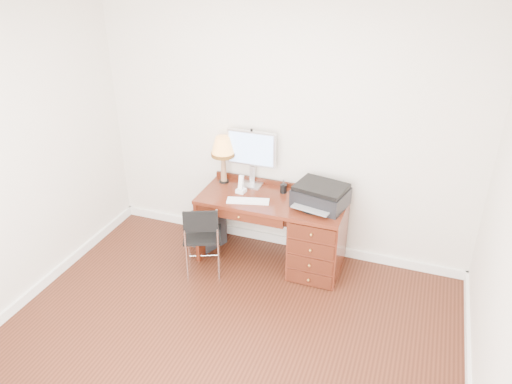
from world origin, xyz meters
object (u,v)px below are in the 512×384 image
at_px(printer, 321,195).
at_px(phone, 241,187).
at_px(leg_lamp, 223,149).
at_px(desk, 302,232).
at_px(equipment_box, 206,228).
at_px(monitor, 252,151).
at_px(chair, 199,233).

xyz_separation_m(printer, phone, (-0.84, -0.01, -0.05)).
relative_size(printer, leg_lamp, 1.09).
distance_m(desk, printer, 0.48).
bearing_deg(equipment_box, leg_lamp, 57.71).
bearing_deg(monitor, phone, -100.17).
bearing_deg(equipment_box, phone, 17.77).
bearing_deg(monitor, equipment_box, -160.14).
distance_m(printer, chair, 1.27).
height_order(desk, leg_lamp, leg_lamp).
distance_m(leg_lamp, equipment_box, 0.96).
xyz_separation_m(monitor, printer, (0.80, -0.20, -0.27)).
bearing_deg(chair, phone, 38.00).
relative_size(monitor, chair, 0.76).
bearing_deg(printer, monitor, 177.74).
bearing_deg(equipment_box, chair, -48.09).
height_order(printer, equipment_box, printer).
bearing_deg(printer, equipment_box, -169.19).
xyz_separation_m(monitor, equipment_box, (-0.48, -0.18, -0.94)).
bearing_deg(printer, chair, -143.83).
relative_size(chair, equipment_box, 2.07).
bearing_deg(printer, phone, -167.20).
relative_size(desk, chair, 1.88).
relative_size(leg_lamp, phone, 2.71).
height_order(desk, phone, phone).
height_order(leg_lamp, equipment_box, leg_lamp).
bearing_deg(desk, equipment_box, 177.41).
distance_m(monitor, equipment_box, 1.07).
bearing_deg(desk, chair, -153.23).
xyz_separation_m(desk, monitor, (-0.63, 0.23, 0.72)).
bearing_deg(monitor, desk, -20.26).
bearing_deg(chair, equipment_box, 85.94).
height_order(monitor, chair, monitor).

